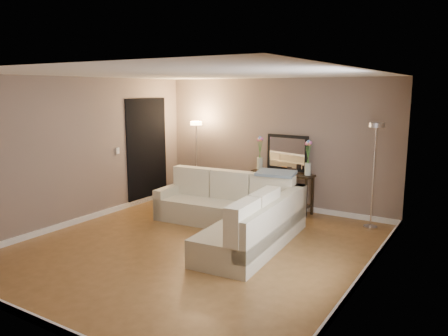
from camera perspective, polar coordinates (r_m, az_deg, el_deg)
The scene contains 23 objects.
floor at distance 6.85m, azimuth -3.59°, elevation -10.15°, with size 5.00×5.50×0.01m, color olive.
ceiling at distance 6.43m, azimuth -3.85°, elevation 12.22°, with size 5.00×5.50×0.01m, color white.
wall_back at distance 8.88m, azimuth 6.70°, elevation 3.18°, with size 5.00×0.02×2.60m, color gray.
wall_front at distance 4.61m, azimuth -24.12°, elevation -4.23°, with size 5.00×0.02×2.60m, color gray.
wall_left at distance 8.22m, azimuth -18.12°, elevation 2.17°, with size 0.02×5.50×2.60m, color gray.
wall_right at distance 5.47m, azimuth 18.21°, elevation -1.67°, with size 0.02×5.50×2.60m, color gray.
baseboard_back at distance 9.10m, azimuth 6.46°, elevation -4.67°, with size 5.00×0.03×0.10m, color white.
baseboard_front at distance 5.06m, azimuth -22.80°, elevation -18.03°, with size 5.00×0.03×0.10m, color white.
baseboard_left at distance 8.45m, azimuth -17.54°, elevation -6.25°, with size 0.03×5.50×0.10m, color white.
baseboard_right at distance 5.86m, azimuth 17.27°, elevation -13.70°, with size 0.03×5.50×0.10m, color white.
doorway at distance 9.40m, azimuth -10.01°, elevation 2.25°, with size 0.02×1.20×2.20m, color black.
switch_plate at distance 8.77m, azimuth -13.73°, elevation 2.21°, with size 0.02×0.08×0.12m, color white.
sectional_sofa at distance 7.34m, azimuth 1.49°, elevation -5.89°, with size 2.80×2.57×0.92m.
throw_blanket at distance 7.60m, azimuth 6.80°, elevation -0.67°, with size 0.66×0.38×0.05m, color slate.
console_table at distance 8.72m, azimuth 7.17°, elevation -2.70°, with size 1.30×0.47×0.78m.
leaning_mirror at distance 8.69m, azimuth 8.27°, elevation 1.99°, with size 0.90×0.13×0.70m.
table_decor at distance 8.58m, azimuth 7.54°, elevation -0.33°, with size 0.54×0.14×0.13m.
flower_vase_left at distance 8.84m, azimuth 4.71°, elevation 1.69°, with size 0.15×0.13×0.67m.
flower_vase_right at distance 8.31m, azimuth 10.92°, elevation 0.99°, with size 0.15×0.13×0.67m.
floor_lamp_lit at distance 9.39m, azimuth -3.63°, elevation 3.04°, with size 0.31×0.31×1.71m.
floor_lamp_unlit at distance 7.82m, azimuth 19.09°, elevation 1.70°, with size 0.30×0.30×1.83m.
charcoal_rug at distance 9.52m, azimuth -5.48°, elevation -4.25°, with size 1.11×0.84×0.01m, color black.
black_bag at distance 9.59m, azimuth -6.62°, elevation -3.10°, with size 0.32×0.22×0.20m, color black.
Camera 1 is at (3.74, -5.22, 2.38)m, focal length 35.00 mm.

